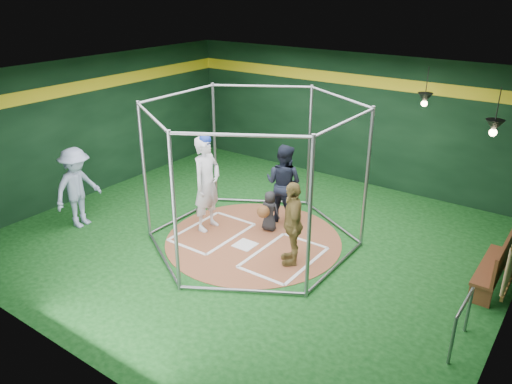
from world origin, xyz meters
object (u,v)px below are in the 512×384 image
Objects in this scene: batter_figure at (207,183)px; umpire at (284,183)px; visitor_leopard at (293,223)px; dugout_bench at (497,262)px.

batter_figure is 1.20× the size of umpire.
visitor_leopard is (2.33, -0.18, -0.23)m from batter_figure.
visitor_leopard is at bearing -4.38° from batter_figure.
batter_figure is at bearing -130.52° from visitor_leopard.
visitor_leopard is 1.90m from umpire.
dugout_bench is (4.64, -0.07, -0.43)m from umpire.
batter_figure is 2.34m from visitor_leopard.
visitor_leopard reaches higher than dugout_bench.
batter_figure reaches higher than dugout_bench.
batter_figure is 5.96m from dugout_bench.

